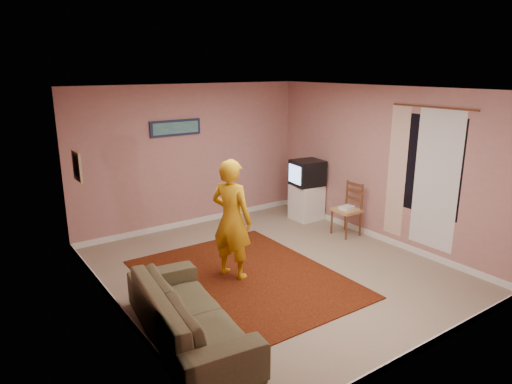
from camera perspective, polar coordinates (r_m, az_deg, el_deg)
ground at (r=6.80m, az=2.11°, el=-9.71°), size 5.00×5.00×0.00m
wall_back at (r=8.44m, az=-8.09°, el=4.42°), size 4.50×0.02×2.60m
wall_front at (r=4.71m, az=20.98°, el=-5.33°), size 4.50×0.02×2.60m
wall_left at (r=5.36m, az=-17.35°, el=-2.52°), size 0.02×5.00×2.60m
wall_right at (r=7.89m, az=15.39°, el=3.26°), size 0.02×5.00×2.60m
ceiling at (r=6.17m, az=2.36°, el=12.74°), size 4.50×5.00×0.02m
baseboard_back at (r=8.75m, az=-7.75°, el=-3.65°), size 4.50×0.02×0.10m
baseboard_front at (r=5.27m, az=19.52°, el=-18.14°), size 4.50×0.02×0.10m
baseboard_left at (r=5.86m, az=-16.25°, el=-14.23°), size 0.02×5.00×0.10m
baseboard_right at (r=8.23m, az=14.73°, el=-5.29°), size 0.02×5.00×0.10m
window at (r=7.33m, az=20.82°, el=3.10°), size 0.01×1.10×1.50m
curtain_sheer at (r=7.28m, az=21.57°, el=1.33°), size 0.01×0.75×2.10m
curtain_floral at (r=7.66m, az=17.19°, el=2.38°), size 0.01×0.35×2.10m
curtain_rod at (r=7.18m, az=21.28°, el=9.86°), size 0.02×1.40×0.02m
picture_back at (r=8.19m, az=-10.01°, el=7.91°), size 0.95×0.04×0.28m
picture_left at (r=6.81m, az=-21.44°, el=3.02°), size 0.04×0.38×0.42m
area_rug at (r=6.53m, az=-1.53°, el=-10.75°), size 2.44×3.04×0.02m
tv_cabinet at (r=8.93m, az=6.33°, el=-1.25°), size 0.54×0.49×0.68m
crt_tv at (r=8.78m, az=6.41°, el=2.40°), size 0.63×0.57×0.48m
chair_a at (r=8.98m, az=6.22°, el=0.06°), size 0.45×0.44×0.47m
dvd_player at (r=8.99m, az=6.21°, el=-0.28°), size 0.36×0.27×0.06m
blue_throw at (r=9.08m, az=5.47°, el=1.35°), size 0.42×0.05×0.44m
chair_b at (r=8.13m, az=11.30°, el=-1.46°), size 0.41×0.43×0.51m
game_console at (r=8.15m, az=11.27°, el=-1.91°), size 0.26×0.20×0.05m
sofa at (r=5.16m, az=-8.42°, el=-14.70°), size 1.08×2.22×0.62m
person at (r=6.31m, az=-3.06°, el=-3.44°), size 0.63×0.73×1.70m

